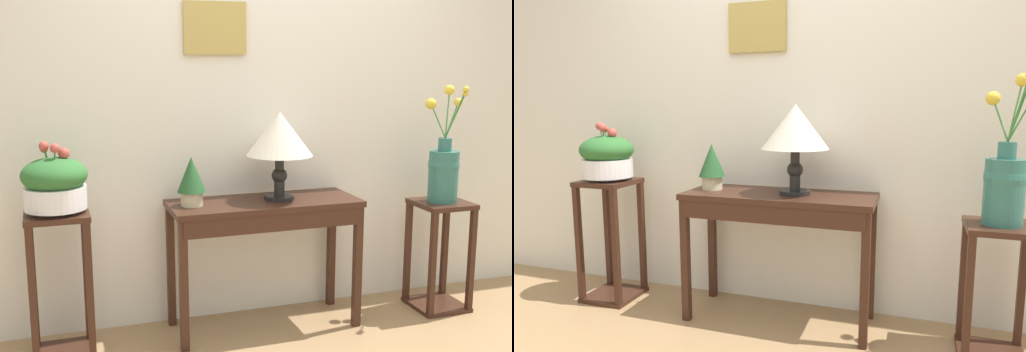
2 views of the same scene
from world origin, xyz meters
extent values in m
cube|color=silver|center=(0.00, 1.34, 1.40)|extent=(9.00, 0.10, 2.80)
cube|color=tan|center=(-0.28, 1.28, 1.78)|extent=(0.37, 0.02, 0.30)
cube|color=#57AC7F|center=(-0.28, 1.27, 1.78)|extent=(0.30, 0.01, 0.24)
cube|color=#381E14|center=(-0.06, 1.04, 0.77)|extent=(1.12, 0.43, 0.03)
cube|color=#381E14|center=(-0.06, 0.84, 0.70)|extent=(1.06, 0.03, 0.10)
cube|color=#381E14|center=(-0.59, 0.85, 0.37)|extent=(0.04, 0.04, 0.75)
cube|color=#381E14|center=(0.47, 0.85, 0.37)|extent=(0.05, 0.04, 0.75)
cube|color=#381E14|center=(-0.59, 1.22, 0.37)|extent=(0.04, 0.04, 0.75)
cube|color=#381E14|center=(0.47, 1.22, 0.37)|extent=(0.05, 0.04, 0.75)
cylinder|color=black|center=(0.04, 1.04, 0.80)|extent=(0.18, 0.18, 0.02)
cylinder|color=black|center=(0.04, 1.04, 0.87)|extent=(0.06, 0.06, 0.12)
sphere|color=black|center=(0.04, 1.04, 0.93)|extent=(0.09, 0.09, 0.09)
cylinder|color=black|center=(0.04, 1.04, 0.99)|extent=(0.05, 0.05, 0.12)
cone|color=beige|center=(0.04, 1.04, 1.18)|extent=(0.39, 0.39, 0.26)
cylinder|color=beige|center=(-0.49, 1.04, 0.83)|extent=(0.13, 0.13, 0.08)
cone|color=#235128|center=(-0.49, 1.04, 0.97)|extent=(0.16, 0.16, 0.20)
cube|color=#381E14|center=(-1.23, 1.00, 0.80)|extent=(0.33, 0.33, 0.03)
cube|color=#381E14|center=(-1.37, 0.85, 0.41)|extent=(0.04, 0.03, 0.75)
cube|color=#381E14|center=(-1.08, 0.85, 0.41)|extent=(0.04, 0.03, 0.75)
cube|color=#381E14|center=(-1.37, 1.14, 0.41)|extent=(0.04, 0.04, 0.75)
cube|color=#381E14|center=(-1.08, 1.14, 0.41)|extent=(0.04, 0.04, 0.75)
cylinder|color=silver|center=(-1.23, 1.00, 0.82)|extent=(0.14, 0.14, 0.02)
cylinder|color=silver|center=(-1.23, 1.00, 0.89)|extent=(0.32, 0.32, 0.12)
ellipsoid|color=#2D662D|center=(-1.23, 1.00, 1.01)|extent=(0.34, 0.34, 0.19)
cylinder|color=#2D662D|center=(-1.20, 0.99, 1.04)|extent=(0.06, 0.01, 0.17)
sphere|color=#B7473D|center=(-1.17, 0.99, 1.13)|extent=(0.06, 0.06, 0.06)
cylinder|color=#2D662D|center=(-1.22, 0.97, 1.06)|extent=(0.02, 0.05, 0.21)
sphere|color=#B7473D|center=(-1.22, 0.95, 1.16)|extent=(0.05, 0.05, 0.05)
cylinder|color=#2D662D|center=(-1.25, 0.99, 1.06)|extent=(0.05, 0.01, 0.22)
sphere|color=#B7473D|center=(-1.27, 0.99, 1.17)|extent=(0.05, 0.05, 0.05)
cylinder|color=#2D662D|center=(-1.25, 1.02, 1.05)|extent=(0.05, 0.06, 0.20)
sphere|color=#B7473D|center=(-1.27, 1.04, 1.15)|extent=(0.04, 0.04, 0.04)
cube|color=#381E14|center=(1.11, 0.95, 0.70)|extent=(0.33, 0.33, 0.03)
cube|color=#381E14|center=(1.11, 0.95, 0.01)|extent=(0.33, 0.33, 0.03)
cube|color=#381E14|center=(0.97, 0.81, 0.36)|extent=(0.03, 0.03, 0.65)
cube|color=#381E14|center=(1.25, 0.81, 0.36)|extent=(0.04, 0.03, 0.65)
cube|color=#381E14|center=(0.97, 1.10, 0.36)|extent=(0.03, 0.04, 0.65)
cube|color=#381E14|center=(1.25, 1.10, 0.36)|extent=(0.04, 0.04, 0.65)
cylinder|color=#2D665B|center=(1.11, 0.95, 0.87)|extent=(0.19, 0.19, 0.33)
sphere|color=#2D665B|center=(1.11, 0.95, 0.95)|extent=(0.19, 0.19, 0.19)
cylinder|color=#2D665B|center=(1.11, 0.95, 1.08)|extent=(0.08, 0.08, 0.08)
cylinder|color=#387A38|center=(1.14, 0.98, 1.26)|extent=(0.07, 0.07, 0.30)
sphere|color=gold|center=(1.16, 1.01, 1.41)|extent=(0.06, 0.06, 0.06)
cylinder|color=#387A38|center=(1.08, 0.99, 1.22)|extent=(0.08, 0.08, 0.21)
sphere|color=gold|center=(1.04, 1.03, 1.33)|extent=(0.07, 0.07, 0.07)
cylinder|color=#387A38|center=(1.14, 0.90, 1.26)|extent=(0.07, 0.11, 0.28)
sphere|color=gold|center=(1.16, 0.85, 1.40)|extent=(0.04, 0.04, 0.04)
cylinder|color=#387A38|center=(1.13, 0.90, 1.27)|extent=(0.06, 0.12, 0.31)
sphere|color=gold|center=(1.16, 0.84, 1.42)|extent=(0.04, 0.04, 0.04)
cylinder|color=#387A38|center=(1.16, 0.97, 1.23)|extent=(0.11, 0.04, 0.22)
sphere|color=gold|center=(1.21, 0.98, 1.34)|extent=(0.05, 0.05, 0.05)
camera|label=1|loc=(-1.26, -2.43, 1.62)|focal=44.87mm
camera|label=2|loc=(0.69, -1.42, 1.26)|focal=31.10mm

